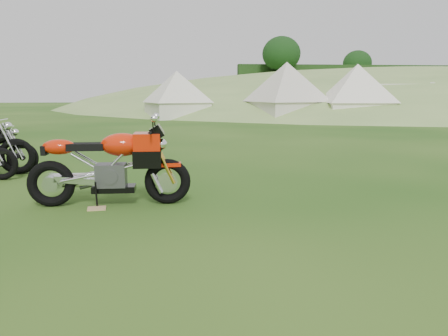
{
  "coord_description": "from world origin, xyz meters",
  "views": [
    {
      "loc": [
        -0.35,
        -5.19,
        1.59
      ],
      "look_at": [
        0.26,
        0.4,
        0.6
      ],
      "focal_mm": 35.0,
      "sensor_mm": 36.0,
      "label": 1
    }
  ],
  "objects_px": {
    "tent_left": "(177,95)",
    "plywood_board": "(97,208)",
    "caravan": "(396,100)",
    "sport_motorcycle": "(109,160)",
    "tent_mid": "(286,93)",
    "tent_right": "(356,94)"
  },
  "relations": [
    {
      "from": "plywood_board",
      "to": "tent_right",
      "type": "relative_size",
      "value": 0.07
    },
    {
      "from": "sport_motorcycle",
      "to": "tent_left",
      "type": "relative_size",
      "value": 0.69
    },
    {
      "from": "tent_left",
      "to": "caravan",
      "type": "bearing_deg",
      "value": -20.89
    },
    {
      "from": "tent_mid",
      "to": "caravan",
      "type": "relative_size",
      "value": 0.77
    },
    {
      "from": "plywood_board",
      "to": "tent_left",
      "type": "distance_m",
      "value": 20.33
    },
    {
      "from": "tent_left",
      "to": "plywood_board",
      "type": "bearing_deg",
      "value": -112.2
    },
    {
      "from": "tent_left",
      "to": "caravan",
      "type": "relative_size",
      "value": 0.71
    },
    {
      "from": "sport_motorcycle",
      "to": "tent_mid",
      "type": "bearing_deg",
      "value": 68.93
    },
    {
      "from": "sport_motorcycle",
      "to": "plywood_board",
      "type": "xyz_separation_m",
      "value": [
        -0.16,
        -0.21,
        -0.63
      ]
    },
    {
      "from": "tent_left",
      "to": "tent_mid",
      "type": "xyz_separation_m",
      "value": [
        6.03,
        -2.16,
        0.12
      ]
    },
    {
      "from": "plywood_board",
      "to": "caravan",
      "type": "relative_size",
      "value": 0.06
    },
    {
      "from": "sport_motorcycle",
      "to": "tent_mid",
      "type": "height_order",
      "value": "tent_mid"
    },
    {
      "from": "plywood_board",
      "to": "tent_left",
      "type": "relative_size",
      "value": 0.08
    },
    {
      "from": "sport_motorcycle",
      "to": "tent_right",
      "type": "distance_m",
      "value": 19.94
    },
    {
      "from": "plywood_board",
      "to": "tent_right",
      "type": "distance_m",
      "value": 20.25
    },
    {
      "from": "sport_motorcycle",
      "to": "tent_right",
      "type": "relative_size",
      "value": 0.65
    },
    {
      "from": "tent_left",
      "to": "tent_right",
      "type": "relative_size",
      "value": 0.94
    },
    {
      "from": "tent_left",
      "to": "tent_right",
      "type": "distance_m",
      "value": 10.16
    },
    {
      "from": "tent_left",
      "to": "caravan",
      "type": "distance_m",
      "value": 13.36
    },
    {
      "from": "plywood_board",
      "to": "tent_left",
      "type": "bearing_deg",
      "value": 86.71
    },
    {
      "from": "tent_left",
      "to": "tent_mid",
      "type": "height_order",
      "value": "tent_mid"
    },
    {
      "from": "tent_left",
      "to": "caravan",
      "type": "xyz_separation_m",
      "value": [
        13.35,
        -0.46,
        -0.32
      ]
    }
  ]
}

